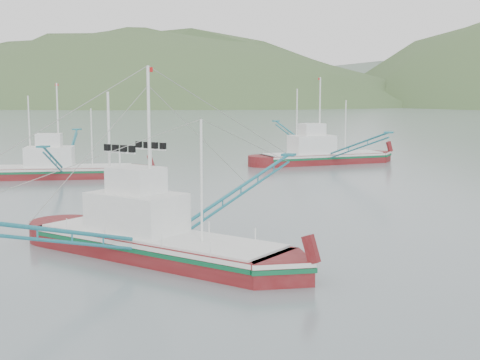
# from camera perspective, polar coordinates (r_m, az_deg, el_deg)

# --- Properties ---
(ground) EXTENTS (1200.00, 1200.00, 0.00)m
(ground) POSITION_cam_1_polar(r_m,az_deg,el_deg) (35.48, -2.85, -6.36)
(ground) COLOR slate
(ground) RESTS_ON ground
(main_boat) EXTENTS (14.92, 25.44, 10.59)m
(main_boat) POSITION_cam_1_polar(r_m,az_deg,el_deg) (34.62, -7.23, -3.25)
(main_boat) COLOR #600E11
(main_boat) RESTS_ON ground
(bg_boat_far) EXTENTS (20.89, 23.74, 10.97)m
(bg_boat_far) POSITION_cam_1_polar(r_m,az_deg,el_deg) (79.73, 7.05, 3.08)
(bg_boat_far) COLOR #600E11
(bg_boat_far) RESTS_ON ground
(bg_boat_left) EXTENTS (14.03, 23.63, 10.08)m
(bg_boat_left) POSITION_cam_1_polar(r_m,az_deg,el_deg) (68.38, -14.88, 1.89)
(bg_boat_left) COLOR #600E11
(bg_boat_left) RESTS_ON ground
(headland_left) EXTENTS (448.00, 308.00, 210.00)m
(headland_left) POSITION_cam_1_polar(r_m,az_deg,el_deg) (436.79, -9.12, 6.38)
(headland_left) COLOR #3D582D
(headland_left) RESTS_ON ground
(ridge_distant) EXTENTS (960.00, 400.00, 240.00)m
(ridge_distant) POSITION_cam_1_polar(r_m,az_deg,el_deg) (592.72, 18.86, 6.36)
(ridge_distant) COLOR slate
(ridge_distant) RESTS_ON ground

